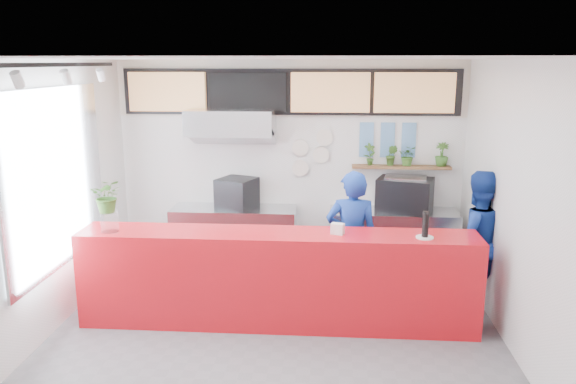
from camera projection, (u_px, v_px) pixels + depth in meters
The scene contains 44 objects.
floor at pixel (274, 339), 6.15m from camera, with size 5.00×5.00×0.00m, color slate.
ceiling at pixel (273, 58), 5.47m from camera, with size 5.00×5.00×0.00m, color silver.
wall_back at pixel (290, 164), 8.24m from camera, with size 5.00×5.00×0.00m, color white.
wall_left at pixel (41, 203), 5.98m from camera, with size 5.00×5.00×0.00m, color white.
wall_right at pixel (521, 212), 5.63m from camera, with size 5.00×5.00×0.00m, color white.
service_counter at pixel (277, 279), 6.41m from camera, with size 4.50×0.60×1.10m, color red.
cream_band at pixel (290, 88), 7.98m from camera, with size 5.00×0.02×0.80m, color beige.
prep_bench at pixel (234, 237), 8.24m from camera, with size 1.80×0.60×0.90m, color #B2B5BA.
panini_oven at pixel (237, 193), 8.08m from camera, with size 0.49×0.49×0.44m, color black.
extraction_hood at pixel (231, 122), 7.80m from camera, with size 1.20×0.70×0.35m, color #B2B5BA.
hood_lip at pixel (232, 136), 7.85m from camera, with size 1.20×0.70×0.08m, color #B2B5BA.
right_bench at pixel (392, 241), 8.08m from camera, with size 1.80×0.60×0.90m, color #B2B5BA.
espresso_machine at pixel (405, 195), 7.91m from camera, with size 0.74×0.53×0.48m, color black.
espresso_tray at pixel (406, 178), 7.85m from camera, with size 0.57×0.39×0.05m, color #AEB1B5.
herb_shelf at pixel (401, 167), 8.02m from camera, with size 1.40×0.18×0.04m, color brown.
menu_board_far_left at pixel (168, 92), 8.01m from camera, with size 1.10×0.10×0.55m, color tan.
menu_board_mid_left at pixel (248, 92), 7.92m from camera, with size 1.10×0.10×0.55m, color black.
menu_board_mid_right at pixel (330, 92), 7.84m from camera, with size 1.10×0.10×0.55m, color tan.
menu_board_far_right at pixel (414, 93), 7.76m from camera, with size 1.10×0.10×0.55m, color tan.
soffit at pixel (290, 92), 7.96m from camera, with size 4.80×0.04×0.65m, color black.
window_pane at pixel (55, 179), 6.23m from camera, with size 0.04×2.20×1.90m, color silver.
window_frame at pixel (57, 179), 6.23m from camera, with size 0.03×2.30×2.00m, color #B2B5BA.
track_rail at pixel (65, 65), 5.63m from camera, with size 0.05×2.40×0.04m, color black.
dec_plate_a at pixel (300, 148), 8.14m from camera, with size 0.24×0.24×0.03m, color silver.
dec_plate_b at pixel (321, 155), 8.14m from camera, with size 0.24×0.24×0.03m, color silver.
dec_plate_c at pixel (300, 168), 8.21m from camera, with size 0.24×0.24×0.03m, color silver.
dec_plate_d at pixel (325, 138), 8.08m from camera, with size 0.24×0.24×0.03m, color silver.
photo_frame_a at pixel (367, 131), 8.02m from camera, with size 0.20×0.02×0.25m, color #598CBF.
photo_frame_b at pixel (388, 131), 8.00m from camera, with size 0.20×0.02×0.25m, color #598CBF.
photo_frame_c at pixel (409, 131), 7.98m from camera, with size 0.20×0.02×0.25m, color #598CBF.
photo_frame_d at pixel (366, 148), 8.08m from camera, with size 0.20×0.02×0.25m, color #598CBF.
photo_frame_e at pixel (387, 149), 8.06m from camera, with size 0.20×0.02×0.25m, color #598CBF.
photo_frame_f at pixel (408, 149), 8.04m from camera, with size 0.20×0.02×0.25m, color #598CBF.
staff_center at pixel (352, 240), 6.78m from camera, with size 0.63×0.41×1.72m, color navy.
staff_right at pixel (475, 240), 6.80m from camera, with size 0.84×0.65×1.72m, color navy.
herb_a at pixel (370, 154), 8.02m from camera, with size 0.17×0.11×0.32m, color #376322.
herb_b at pixel (392, 155), 8.00m from camera, with size 0.16×0.13×0.30m, color #376322.
herb_c at pixel (408, 156), 7.98m from camera, with size 0.26×0.22×0.28m, color #376322.
herb_d at pixel (442, 154), 7.94m from camera, with size 0.19×0.17×0.33m, color #376322.
glass_vase at pixel (110, 221), 6.30m from camera, with size 0.20×0.20×0.24m, color silver.
basil_vase at pixel (108, 196), 6.23m from camera, with size 0.35×0.30×0.39m, color #376322.
napkin_holder at pixel (338, 229), 6.22m from camera, with size 0.14×0.09×0.12m, color white.
white_plate at pixel (425, 237), 6.09m from camera, with size 0.19×0.19×0.01m, color white.
pepper_mill at pixel (425, 224), 6.06m from camera, with size 0.07×0.07×0.28m, color black.
Camera 1 is at (0.56, -5.59, 2.97)m, focal length 35.00 mm.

